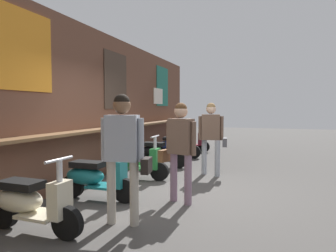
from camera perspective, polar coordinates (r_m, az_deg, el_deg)
ground_plane at (r=5.67m, az=0.22°, el=-12.55°), size 38.62×38.62×0.00m
market_stall_facade at (r=6.39m, az=-17.20°, el=3.97°), size 13.79×0.61×3.28m
scooter_cream at (r=4.24m, az=-24.80°, el=-12.91°), size 0.46×1.40×0.97m
scooter_teal at (r=5.34m, az=-13.83°, el=-9.34°), size 0.46×1.40×0.97m
scooter_green at (r=6.70m, az=-6.37°, el=-6.66°), size 0.46×1.40×0.97m
scooter_black at (r=8.02m, az=-1.86°, el=-4.98°), size 0.46×1.40×0.97m
scooter_blue at (r=9.48m, az=1.52°, el=-3.68°), size 0.48×1.40×0.97m
scooter_maroon at (r=10.85m, az=3.82°, el=-2.79°), size 0.46×1.40×0.97m
shopper_with_handbag at (r=4.93m, az=2.27°, el=-3.11°), size 0.36×0.66×1.65m
shopper_browsing at (r=7.02m, az=8.23°, el=-1.00°), size 0.33×0.66×1.68m
shopper_passing at (r=4.03m, az=-8.43°, el=-3.55°), size 0.34×0.68×1.74m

